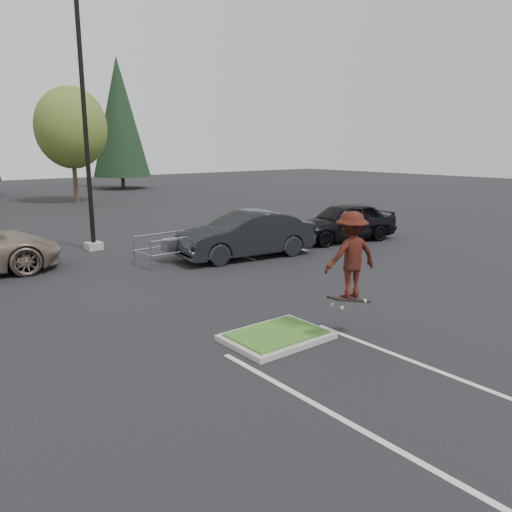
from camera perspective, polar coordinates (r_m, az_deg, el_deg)
ground at (r=11.11m, az=2.34°, el=-9.49°), size 120.00×120.00×0.00m
grass_median at (r=11.08m, az=2.34°, el=-9.12°), size 2.20×1.60×0.16m
stall_lines at (r=15.39m, az=-16.52°, el=-3.70°), size 22.62×17.60×0.01m
light_pole at (r=21.07m, az=-18.87°, el=12.93°), size 0.70×0.60×10.12m
decid_c at (r=39.72m, az=-20.38°, el=13.31°), size 5.12×5.12×8.38m
conif_c at (r=51.70m, az=-15.35°, el=15.04°), size 5.50×5.50×12.50m
cart_corral at (r=18.41m, az=-9.07°, el=1.36°), size 3.70×1.41×1.04m
skateboarder at (r=10.70m, az=10.82°, el=0.03°), size 1.33×0.96×2.08m
car_r_charc at (r=18.86m, az=-1.20°, el=2.45°), size 5.49×2.55×1.74m
car_r_black at (r=22.59m, az=9.98°, el=3.88°), size 5.27×2.85×1.70m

